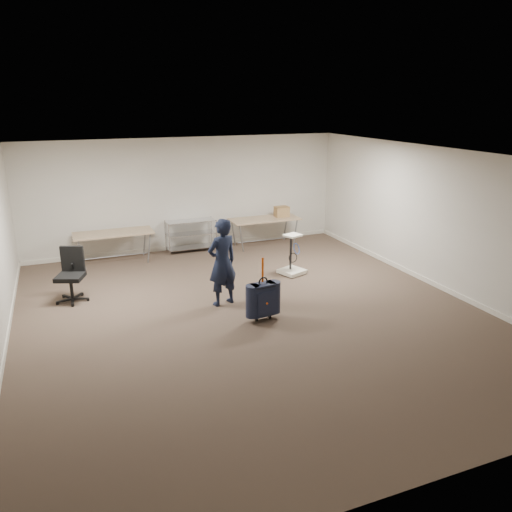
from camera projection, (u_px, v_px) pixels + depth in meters
name	position (u px, v px, depth m)	size (l,w,h in m)	color
ground	(252.00, 314.00, 8.94)	(9.00, 9.00, 0.00)	#403027
room_shell	(227.00, 286.00, 10.14)	(8.00, 9.00, 9.00)	beige
folding_table_left	(113.00, 235.00, 11.56)	(1.80, 0.75, 0.73)	#937A5A
folding_table_right	(264.00, 220.00, 12.90)	(1.80, 0.75, 0.73)	#937A5A
wire_shelf	(191.00, 234.00, 12.52)	(1.22, 0.47, 0.80)	silver
person	(222.00, 262.00, 9.13)	(0.60, 0.39, 1.65)	black
suitcase	(263.00, 299.00, 8.58)	(0.44, 0.28, 1.14)	black
office_chair	(72.00, 285.00, 9.47)	(0.62, 0.63, 1.02)	black
equipment_cart	(292.00, 264.00, 10.92)	(0.63, 0.63, 0.90)	beige
cardboard_box	(282.00, 212.00, 13.06)	(0.36, 0.27, 0.27)	#A3744C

